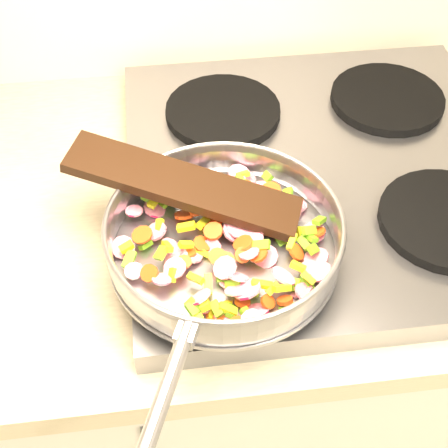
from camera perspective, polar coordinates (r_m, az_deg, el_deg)
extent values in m
cube|color=#939399|center=(0.98, 9.06, 4.52)|extent=(0.60, 0.60, 0.04)
cylinder|color=black|center=(0.84, 2.23, -1.32)|extent=(0.19, 0.19, 0.02)
cylinder|color=black|center=(0.92, 19.72, 0.38)|extent=(0.19, 0.19, 0.02)
cylinder|color=black|center=(1.05, -0.10, 10.27)|extent=(0.19, 0.19, 0.02)
cylinder|color=black|center=(1.11, 14.69, 11.03)|extent=(0.19, 0.19, 0.02)
cylinder|color=#9E9EA5|center=(0.82, 0.00, -2.39)|extent=(0.30, 0.30, 0.01)
torus|color=#9E9EA5|center=(0.79, 0.00, -1.01)|extent=(0.35, 0.35, 0.05)
torus|color=#9E9EA5|center=(0.77, 0.00, 0.20)|extent=(0.30, 0.30, 0.01)
cylinder|color=#9E9EA5|center=(0.65, -5.74, -15.97)|extent=(0.09, 0.18, 0.02)
cube|color=#9E9EA5|center=(0.69, -3.44, -9.95)|extent=(0.03, 0.04, 0.02)
cube|color=#63A81D|center=(0.88, -3.38, 3.90)|extent=(0.02, 0.02, 0.01)
cylinder|color=#D61449|center=(0.88, 0.54, 3.77)|extent=(0.03, 0.03, 0.01)
cube|color=yellow|center=(0.80, -1.76, -2.72)|extent=(0.03, 0.02, 0.01)
cube|color=yellow|center=(0.82, -5.92, -0.21)|extent=(0.01, 0.02, 0.02)
cylinder|color=#D61449|center=(0.76, 5.46, -4.76)|extent=(0.04, 0.05, 0.03)
cube|color=yellow|center=(0.75, -1.18, -8.18)|extent=(0.02, 0.02, 0.01)
cylinder|color=#D61449|center=(0.80, 3.83, -2.98)|extent=(0.04, 0.03, 0.02)
cylinder|color=#D24313|center=(0.88, 0.07, 3.60)|extent=(0.02, 0.02, 0.02)
cylinder|color=#D61449|center=(0.80, -4.87, -2.07)|extent=(0.03, 0.03, 0.02)
cube|color=#63A81D|center=(0.82, 5.46, -1.40)|extent=(0.02, 0.02, 0.02)
cylinder|color=#D61449|center=(0.77, -4.52, -4.02)|extent=(0.04, 0.04, 0.02)
cube|color=#63A81D|center=(0.86, -5.20, 2.18)|extent=(0.03, 0.02, 0.01)
cube|color=yellow|center=(0.75, 4.47, -5.90)|extent=(0.02, 0.02, 0.02)
cylinder|color=#D24313|center=(0.76, 1.70, -7.14)|extent=(0.03, 0.03, 0.01)
cylinder|color=#D24313|center=(0.75, 4.04, -7.11)|extent=(0.02, 0.03, 0.01)
cylinder|color=#D61449|center=(0.78, 6.99, -5.96)|extent=(0.04, 0.04, 0.02)
cylinder|color=#D61449|center=(0.87, 2.46, 2.43)|extent=(0.04, 0.04, 0.02)
cylinder|color=#D24313|center=(0.84, -0.92, 1.23)|extent=(0.03, 0.03, 0.02)
cube|color=#63A81D|center=(0.76, 0.84, -5.55)|extent=(0.02, 0.02, 0.02)
cube|color=yellow|center=(0.85, 2.34, 1.45)|extent=(0.02, 0.02, 0.02)
cube|color=#63A81D|center=(0.83, 8.71, 0.31)|extent=(0.02, 0.02, 0.02)
cube|color=yellow|center=(0.83, -1.94, 0.10)|extent=(0.02, 0.03, 0.02)
cube|color=yellow|center=(0.89, 2.94, 3.25)|extent=(0.03, 0.02, 0.01)
cylinder|color=#D61449|center=(0.80, -1.15, -2.28)|extent=(0.03, 0.03, 0.03)
cylinder|color=#D61449|center=(0.78, 8.70, -4.33)|extent=(0.04, 0.04, 0.02)
cylinder|color=#D61449|center=(0.86, 6.60, 0.94)|extent=(0.03, 0.04, 0.04)
cube|color=#63A81D|center=(0.76, 5.72, -7.47)|extent=(0.02, 0.02, 0.02)
cylinder|color=#D61449|center=(0.89, 1.97, 3.69)|extent=(0.04, 0.05, 0.03)
cylinder|color=#D61449|center=(0.85, -0.67, 2.38)|extent=(0.04, 0.04, 0.02)
cylinder|color=#D24313|center=(0.88, 0.31, 3.51)|extent=(0.02, 0.02, 0.01)
cube|color=#63A81D|center=(0.79, -8.65, -3.23)|extent=(0.02, 0.03, 0.01)
cylinder|color=#D61449|center=(0.81, -9.19, -2.12)|extent=(0.04, 0.04, 0.02)
cube|color=#63A81D|center=(0.81, 7.86, -1.17)|extent=(0.02, 0.03, 0.02)
cube|color=#63A81D|center=(0.79, 3.42, -1.95)|extent=(0.02, 0.02, 0.02)
cube|color=yellow|center=(0.88, 0.33, 3.48)|extent=(0.02, 0.02, 0.01)
cube|color=yellow|center=(0.86, -0.48, 2.17)|extent=(0.01, 0.02, 0.02)
cylinder|color=#D24313|center=(0.82, 8.55, -0.76)|extent=(0.02, 0.03, 0.02)
cylinder|color=#D61449|center=(0.88, -1.84, 4.03)|extent=(0.05, 0.04, 0.03)
cube|color=yellow|center=(0.75, 5.33, -5.86)|extent=(0.02, 0.02, 0.02)
cube|color=#63A81D|center=(0.76, 2.79, -5.91)|extent=(0.02, 0.02, 0.02)
cube|color=yellow|center=(0.87, 1.95, 3.44)|extent=(0.02, 0.02, 0.02)
cylinder|color=#D61449|center=(0.86, 6.49, 1.79)|extent=(0.04, 0.04, 0.02)
cube|color=#63A81D|center=(0.86, -7.05, 2.57)|extent=(0.02, 0.02, 0.01)
cube|color=#63A81D|center=(0.78, 7.51, -4.94)|extent=(0.02, 0.03, 0.01)
cube|color=#63A81D|center=(0.77, -0.28, -4.78)|extent=(0.01, 0.02, 0.01)
cube|color=#63A81D|center=(0.81, 7.32, -1.74)|extent=(0.02, 0.02, 0.01)
cylinder|color=#D24313|center=(0.79, 3.12, -2.75)|extent=(0.04, 0.04, 0.02)
cylinder|color=#D61449|center=(0.80, -3.03, -2.78)|extent=(0.03, 0.04, 0.02)
cylinder|color=#D24313|center=(0.75, 5.59, -6.96)|extent=(0.02, 0.02, 0.02)
cube|color=yellow|center=(0.74, 0.33, -7.80)|extent=(0.03, 0.02, 0.02)
cube|color=#63A81D|center=(0.83, -6.91, -0.74)|extent=(0.02, 0.02, 0.01)
cylinder|color=#D61449|center=(0.74, 0.09, -8.54)|extent=(0.04, 0.04, 0.01)
cylinder|color=#D24313|center=(0.81, -2.03, -1.88)|extent=(0.03, 0.03, 0.01)
cylinder|color=#D24313|center=(0.84, 5.07, 1.92)|extent=(0.03, 0.03, 0.01)
cube|color=yellow|center=(0.79, -3.51, -1.90)|extent=(0.02, 0.01, 0.02)
cylinder|color=#D61449|center=(0.81, 8.43, -3.05)|extent=(0.05, 0.05, 0.02)
cube|color=#63A81D|center=(0.74, -0.68, -7.74)|extent=(0.02, 0.02, 0.01)
cube|color=yellow|center=(0.77, -4.75, -4.69)|extent=(0.01, 0.02, 0.02)
cube|color=#63A81D|center=(0.81, -7.18, -1.94)|extent=(0.02, 0.02, 0.01)
cylinder|color=#D24313|center=(0.80, -1.00, -0.65)|extent=(0.03, 0.03, 0.01)
cylinder|color=#D24313|center=(0.88, 2.02, 3.15)|extent=(0.04, 0.04, 0.01)
cylinder|color=#D61449|center=(0.75, -2.14, -7.54)|extent=(0.03, 0.03, 0.02)
cube|color=yellow|center=(0.81, -3.12, -2.19)|extent=(0.02, 0.01, 0.01)
cube|color=#63A81D|center=(0.87, 1.60, 3.99)|extent=(0.02, 0.02, 0.02)
cylinder|color=#D24313|center=(0.81, 3.61, -2.03)|extent=(0.03, 0.03, 0.01)
cube|color=yellow|center=(0.83, 2.84, 1.37)|extent=(0.01, 0.03, 0.02)
cube|color=yellow|center=(0.76, -2.61, -5.00)|extent=(0.02, 0.02, 0.01)
cylinder|color=#D24313|center=(0.73, 1.52, -9.83)|extent=(0.03, 0.03, 0.02)
cylinder|color=#D61449|center=(0.88, 1.44, 4.52)|extent=(0.05, 0.05, 0.02)
cube|color=yellow|center=(0.77, 7.71, -4.90)|extent=(0.02, 0.02, 0.02)
cylinder|color=#D61449|center=(0.78, -8.24, -4.27)|extent=(0.03, 0.03, 0.01)
cube|color=#63A81D|center=(0.74, -2.91, -7.44)|extent=(0.02, 0.02, 0.02)
cylinder|color=#D61449|center=(0.77, 0.40, -5.09)|extent=(0.04, 0.04, 0.01)
cylinder|color=#D24313|center=(0.86, 4.33, 3.12)|extent=(0.04, 0.04, 0.01)
cylinder|color=#D24313|center=(0.79, 1.75, -1.80)|extent=(0.04, 0.04, 0.02)
cylinder|color=#D61449|center=(0.76, 0.08, -4.02)|extent=(0.04, 0.04, 0.03)
cylinder|color=#D61449|center=(0.75, 1.30, -5.97)|extent=(0.05, 0.04, 0.03)
cylinder|color=#D61449|center=(0.84, -8.23, 1.19)|extent=(0.03, 0.03, 0.01)
cube|color=#63A81D|center=(0.74, 2.15, -8.34)|extent=(0.02, 0.02, 0.01)
cube|color=yellow|center=(0.79, -5.20, -2.06)|extent=(0.02, 0.03, 0.02)
cube|color=yellow|center=(0.86, -0.65, 2.54)|extent=(0.02, 0.02, 0.01)
cylinder|color=#D24313|center=(0.78, -0.61, -3.00)|extent=(0.03, 0.03, 0.02)
cube|color=#63A81D|center=(0.84, -2.01, 2.01)|extent=(0.01, 0.02, 0.01)
cube|color=#63A81D|center=(0.78, -5.77, -2.65)|extent=(0.02, 0.02, 0.02)
cylinder|color=#D24313|center=(0.84, -3.62, 0.86)|extent=(0.03, 0.03, 0.02)
cylinder|color=#D24313|center=(0.83, -1.02, -0.75)|extent=(0.03, 0.03, 0.02)
cube|color=#63A81D|center=(0.78, 7.69, -5.33)|extent=(0.02, 0.02, 0.01)
cube|color=#63A81D|center=(0.81, 7.80, -0.59)|extent=(0.02, 0.02, 0.02)
cube|color=yellow|center=(0.78, 6.79, -3.87)|extent=(0.02, 0.02, 0.01)
cube|color=#63A81D|center=(0.77, 6.53, -5.56)|extent=(0.02, 0.02, 0.01)
cylinder|color=#D61449|center=(0.86, 6.28, 1.84)|extent=(0.03, 0.04, 0.03)
cylinder|color=#D61449|center=(0.81, 3.63, -0.03)|extent=(0.04, 0.04, 0.02)
cylinder|color=#D24313|center=(0.83, -2.62, 1.35)|extent=(0.03, 0.03, 0.01)
cylinder|color=#D61449|center=(0.88, 1.25, 4.04)|extent=(0.03, 0.04, 0.02)
cylinder|color=#D24313|center=(0.78, 0.12, -3.42)|extent=(0.04, 0.04, 0.02)
cylinder|color=#D61449|center=(0.78, 2.30, -2.66)|extent=(0.03, 0.03, 0.02)
cylinder|color=#D61449|center=(0.83, 8.18, -0.77)|extent=(0.04, 0.04, 0.01)
cylinder|color=#D61449|center=(0.79, 7.99, -4.26)|extent=(0.04, 0.04, 0.01)
cylinder|color=#D24313|center=(0.87, 2.00, 3.34)|extent=(0.04, 0.04, 0.02)
cube|color=#63A81D|center=(0.75, 0.55, -7.94)|extent=(0.02, 0.03, 0.02)
cube|color=#63A81D|center=(0.88, 3.98, 4.33)|extent=(0.02, 0.02, 0.01)
cylinder|color=#D61449|center=(0.74, 1.38, -9.99)|extent=(0.04, 0.04, 0.01)
cube|color=yellow|center=(0.80, 7.91, -4.02)|extent=(0.02, 0.02, 0.01)
cube|color=yellow|center=(0.84, 5.85, 1.63)|extent=(0.02, 0.02, 0.01)
cube|color=yellow|center=(0.76, -0.06, -7.47)|extent=(0.02, 0.02, 0.02)
cube|color=yellow|center=(0.80, 6.22, -1.63)|extent=(0.02, 0.03, 0.01)
cylinder|color=#D24313|center=(0.79, 1.74, -2.85)|extent=(0.03, 0.03, 0.02)
cylinder|color=#D24313|center=(0.74, -0.74, -8.42)|extent=(0.03, 0.02, 0.01)
cube|color=#63A81D|center=(0.80, 8.13, -2.27)|extent=(0.02, 0.02, 0.02)
cylinder|color=#D24313|center=(0.81, -7.50, -0.99)|extent=(0.03, 0.03, 0.01)
cylinder|color=#D61449|center=(0.86, -6.37, 1.42)|extent=(0.03, 0.03, 0.02)
cylinder|color=#D24313|center=(0.77, -6.84, -4.49)|extent=(0.03, 0.03, 0.02)
cube|color=yellow|center=(0.85, -6.36, 2.16)|extent=(0.02, 0.03, 0.01)
cube|color=yellow|center=(0.83, 7.01, -0.92)|extent=(0.01, 0.02, 0.02)
cylinder|color=#D61449|center=(0.82, -6.23, -0.65)|extent=(0.04, 0.04, 0.02)
cube|color=#63A81D|center=(0.86, 5.85, 2.82)|extent=(0.02, 0.02, 0.01)
cube|color=yellow|center=(0.80, -8.90, -2.09)|extent=(0.02, 0.02, 0.01)
cube|color=yellow|center=(0.73, -1.77, -7.32)|extent=(0.01, 0.03, 0.02)
cube|color=yellow|center=(0.88, -0.73, 4.03)|extent=(0.03, 0.01, 0.01)
cylinder|color=#D61449|center=(0.87, 3.40, 3.13)|extent=(0.03, 0.03, 0.02)
cube|color=#63A81D|center=(0.86, -5.32, 2.14)|extent=(0.02, 0.02, 0.02)
cylinder|color=#D24313|center=(0.87, -3.04, 3.09)|extent=(0.03, 0.02, 0.02)
cube|color=yellow|center=(0.73, -2.72, -8.70)|extent=(0.02, 0.01, 0.01)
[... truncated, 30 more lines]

